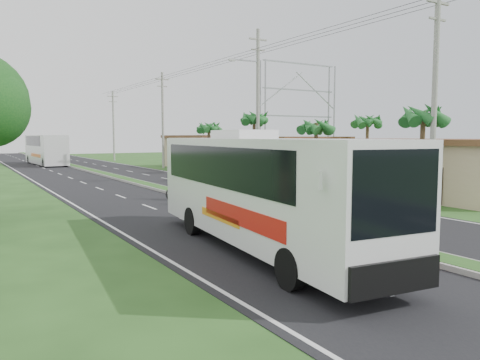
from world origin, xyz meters
TOP-DOWN VIEW (x-y plane):
  - ground at (0.00, 0.00)m, footprint 180.00×180.00m
  - road_asphalt at (0.00, 20.00)m, footprint 14.00×160.00m
  - median_strip at (0.00, 20.00)m, footprint 1.20×160.00m
  - lane_edge_left at (-6.70, 20.00)m, footprint 0.12×160.00m
  - lane_edge_right at (6.70, 20.00)m, footprint 0.12×160.00m
  - shop_near at (14.00, 6.00)m, footprint 8.60×12.60m
  - shop_mid at (14.00, 22.00)m, footprint 7.60×10.60m
  - shop_far at (14.00, 36.00)m, footprint 8.60×11.60m
  - palm_verge_a at (9.00, 3.00)m, footprint 2.40×2.40m
  - palm_verge_b at (9.40, 12.00)m, footprint 2.40×2.40m
  - palm_verge_c at (8.80, 19.00)m, footprint 2.40×2.40m
  - palm_verge_d at (9.30, 28.00)m, footprint 2.40×2.40m
  - palm_behind_shop at (17.50, 15.00)m, footprint 2.40×2.40m
  - utility_pole_a at (8.50, 2.00)m, footprint 1.60×0.28m
  - utility_pole_b at (8.47, 18.00)m, footprint 3.20×0.28m
  - utility_pole_c at (8.50, 38.00)m, footprint 1.60×0.28m
  - utility_pole_d at (8.50, 58.00)m, footprint 1.60×0.28m
  - billboard_lattice at (22.00, 30.00)m, footprint 10.18×1.18m
  - coach_bus_main at (-3.70, -0.66)m, footprint 3.75×12.25m
  - coach_bus_far at (-2.16, 52.01)m, footprint 3.39×13.29m
  - motorcyclist at (-0.95, 11.74)m, footprint 1.91×0.62m

SIDE VIEW (x-z plane):
  - ground at x=0.00m, z-range 0.00..0.00m
  - lane_edge_left at x=-6.70m, z-range 0.00..0.00m
  - lane_edge_right at x=6.70m, z-range 0.00..0.00m
  - road_asphalt at x=0.00m, z-range 0.00..0.02m
  - median_strip at x=0.00m, z-range 0.01..0.20m
  - motorcyclist at x=-0.95m, z-range -0.33..1.98m
  - shop_near at x=14.00m, z-range 0.02..3.54m
  - shop_mid at x=14.00m, z-range 0.02..3.69m
  - shop_far at x=14.00m, z-range 0.02..3.84m
  - coach_bus_main at x=-3.70m, z-range 0.19..4.09m
  - coach_bus_far at x=-2.16m, z-range 0.26..4.10m
  - palm_verge_b at x=9.40m, z-range 1.83..6.88m
  - palm_verge_d at x=9.30m, z-range 1.92..7.17m
  - palm_verge_a at x=9.00m, z-range 2.02..7.47m
  - palm_behind_shop at x=17.50m, z-range 2.11..7.76m
  - palm_verge_c at x=8.80m, z-range 2.20..8.05m
  - utility_pole_d at x=8.50m, z-range 0.17..10.67m
  - utility_pole_a at x=8.50m, z-range 0.17..11.17m
  - utility_pole_c at x=8.50m, z-range 0.17..11.17m
  - utility_pole_b at x=8.47m, z-range 0.26..12.26m
  - billboard_lattice at x=22.00m, z-range 0.79..12.86m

